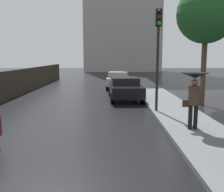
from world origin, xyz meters
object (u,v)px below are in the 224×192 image
pedestrian_with_umbrella_far (195,86)px  car_black_near_kerb (126,88)px  street_tree_far (207,14)px  traffic_light (159,42)px  car_silver_far_ahead (119,79)px

pedestrian_with_umbrella_far → car_black_near_kerb: bearing=109.6°
pedestrian_with_umbrella_far → street_tree_far: (2.15, 5.30, 3.17)m
traffic_light → car_silver_far_ahead: bearing=98.9°
car_black_near_kerb → pedestrian_with_umbrella_far: (1.96, -7.13, 0.92)m
car_black_near_kerb → pedestrian_with_umbrella_far: 7.45m
car_black_near_kerb → street_tree_far: 6.08m
car_silver_far_ahead → street_tree_far: size_ratio=0.63×
car_silver_far_ahead → car_black_near_kerb: bearing=-83.3°
car_silver_far_ahead → pedestrian_with_umbrella_far: 13.00m
pedestrian_with_umbrella_far → street_tree_far: 6.54m
car_silver_far_ahead → traffic_light: size_ratio=0.88×
pedestrian_with_umbrella_far → street_tree_far: street_tree_far is taller
traffic_light → street_tree_far: 3.95m
car_silver_far_ahead → pedestrian_with_umbrella_far: (2.25, -12.77, 0.89)m
car_silver_far_ahead → pedestrian_with_umbrella_far: size_ratio=2.05×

